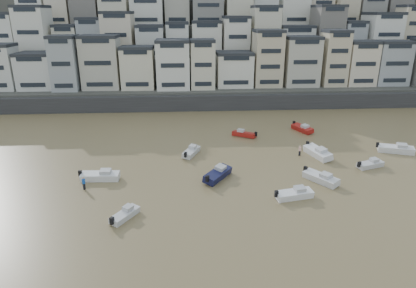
{
  "coord_description": "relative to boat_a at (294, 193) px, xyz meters",
  "views": [
    {
      "loc": [
        -1.12,
        -19.58,
        21.88
      ],
      "look_at": [
        2.1,
        30.0,
        4.0
      ],
      "focal_mm": 32.0,
      "sensor_mm": 36.0,
      "label": 1
    }
  ],
  "objects": [
    {
      "name": "boat_a",
      "position": [
        0.0,
        0.0,
        0.0
      ],
      "size": [
        5.4,
        2.7,
        1.41
      ],
      "primitive_type": null,
      "rotation": [
        0.0,
        0.0,
        0.2
      ],
      "color": "white",
      "rests_on": "ground"
    },
    {
      "name": "boat_c",
      "position": [
        -8.94,
        6.32,
        0.09
      ],
      "size": [
        4.9,
        5.91,
        1.6
      ],
      "primitive_type": null,
      "rotation": [
        0.0,
        0.0,
        0.97
      ],
      "color": "#12143A",
      "rests_on": "ground"
    },
    {
      "name": "boat_g",
      "position": [
        21.07,
        14.44,
        0.11
      ],
      "size": [
        6.29,
        3.89,
        1.63
      ],
      "primitive_type": null,
      "rotation": [
        0.0,
        0.0,
        -0.35
      ],
      "color": "silver",
      "rests_on": "ground"
    },
    {
      "name": "boat_b",
      "position": [
        4.89,
        4.32,
        0.05
      ],
      "size": [
        4.58,
        5.56,
        1.5
      ],
      "primitive_type": null,
      "rotation": [
        0.0,
        0.0,
        -0.97
      ],
      "color": "silver",
      "rests_on": "ground"
    },
    {
      "name": "boat_j",
      "position": [
        -20.22,
        -3.42,
        -0.12
      ],
      "size": [
        3.5,
        4.38,
        1.17
      ],
      "primitive_type": null,
      "rotation": [
        0.0,
        0.0,
        1.0
      ],
      "color": "silver",
      "rests_on": "ground"
    },
    {
      "name": "boat_e",
      "position": [
        7.67,
        13.5,
        0.14
      ],
      "size": [
        3.54,
        6.54,
        1.7
      ],
      "primitive_type": null,
      "rotation": [
        0.0,
        0.0,
        -1.32
      ],
      "color": "silver",
      "rests_on": "ground"
    },
    {
      "name": "person_blue",
      "position": [
        -26.54,
        4.16,
        0.17
      ],
      "size": [
        0.44,
        0.44,
        1.74
      ],
      "primitive_type": null,
      "color": "blue",
      "rests_on": "ground"
    },
    {
      "name": "boat_d",
      "position": [
        14.0,
        8.73,
        -0.08
      ],
      "size": [
        4.84,
        2.91,
        1.26
      ],
      "primitive_type": null,
      "rotation": [
        0.0,
        0.0,
        0.33
      ],
      "color": "silver",
      "rests_on": "ground"
    },
    {
      "name": "boat_h",
      "position": [
        -2.42,
        24.17,
        -0.05
      ],
      "size": [
        4.95,
        3.83,
        1.32
      ],
      "primitive_type": null,
      "rotation": [
        0.0,
        0.0,
        2.6
      ],
      "color": "maroon",
      "rests_on": "ground"
    },
    {
      "name": "boat_k",
      "position": [
        -25.04,
        6.91,
        0.07
      ],
      "size": [
        5.76,
        2.14,
        1.55
      ],
      "primitive_type": null,
      "rotation": [
        0.0,
        0.0,
        -0.05
      ],
      "color": "silver",
      "rests_on": "ground"
    },
    {
      "name": "boat_f",
      "position": [
        -12.38,
        15.57,
        -0.02
      ],
      "size": [
        3.46,
        5.24,
        1.36
      ],
      "primitive_type": null,
      "rotation": [
        0.0,
        0.0,
        1.17
      ],
      "color": "silver",
      "rests_on": "ground"
    },
    {
      "name": "harbor_wall",
      "position": [
        -2.18,
        44.42,
        1.05
      ],
      "size": [
        140.0,
        3.0,
        3.5
      ],
      "primitive_type": "cube",
      "color": "#38383A",
      "rests_on": "ground"
    },
    {
      "name": "hillside",
      "position": [
        2.56,
        84.26,
        12.3
      ],
      "size": [
        141.04,
        66.0,
        50.0
      ],
      "color": "#4C4C47",
      "rests_on": "ground"
    },
    {
      "name": "boat_i",
      "position": [
        9.22,
        26.56,
        0.02
      ],
      "size": [
        3.69,
        5.61,
        1.46
      ],
      "primitive_type": null,
      "rotation": [
        0.0,
        0.0,
        -1.17
      ],
      "color": "maroon",
      "rests_on": "ground"
    },
    {
      "name": "person_pink",
      "position": [
        4.95,
        14.08,
        0.17
      ],
      "size": [
        0.44,
        0.44,
        1.74
      ],
      "primitive_type": null,
      "color": "beige",
      "rests_on": "ground"
    }
  ]
}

